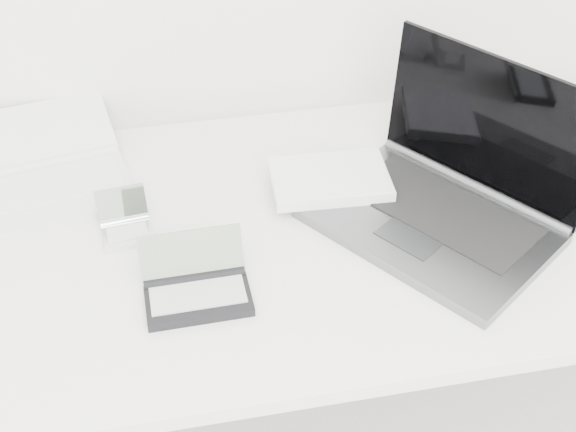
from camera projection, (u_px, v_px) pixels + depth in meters
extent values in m
cube|color=white|center=(299.00, 231.00, 1.55)|extent=(1.60, 0.80, 0.03)
cylinder|color=silver|center=(543.00, 215.00, 2.16)|extent=(0.04, 0.04, 0.70)
cube|color=slate|center=(430.00, 225.00, 1.52)|extent=(0.50, 0.53, 0.02)
cube|color=black|center=(443.00, 210.00, 1.54)|extent=(0.34, 0.39, 0.00)
cube|color=black|center=(488.00, 125.00, 1.52)|extent=(0.28, 0.37, 0.28)
cylinder|color=slate|center=(473.00, 185.00, 1.60)|extent=(0.27, 0.36, 0.03)
cube|color=#343638|center=(410.00, 237.00, 1.48)|extent=(0.13, 0.14, 0.00)
cube|color=white|center=(330.00, 179.00, 1.59)|extent=(0.24, 0.17, 0.02)
cube|color=white|center=(330.00, 174.00, 1.59)|extent=(0.24, 0.16, 0.00)
cube|color=white|center=(59.00, 194.00, 1.60)|extent=(0.31, 0.24, 0.02)
cube|color=silver|center=(57.00, 184.00, 1.60)|extent=(0.27, 0.16, 0.00)
cube|color=white|center=(43.00, 132.00, 1.71)|extent=(0.31, 0.22, 0.05)
cylinder|color=white|center=(51.00, 163.00, 1.66)|extent=(0.28, 0.07, 0.02)
cube|color=silver|center=(128.00, 235.00, 1.51)|extent=(0.10, 0.08, 0.01)
cube|color=#B4B4B9|center=(127.00, 232.00, 1.50)|extent=(0.08, 0.05, 0.00)
cube|color=#909D91|center=(121.00, 204.00, 1.52)|extent=(0.10, 0.04, 0.06)
cylinder|color=silver|center=(125.00, 221.00, 1.53)|extent=(0.09, 0.02, 0.01)
cube|color=black|center=(199.00, 301.00, 1.37)|extent=(0.18, 0.10, 0.02)
cube|color=#A0A0A0|center=(198.00, 295.00, 1.37)|extent=(0.16, 0.07, 0.00)
cube|color=slate|center=(192.00, 254.00, 1.40)|extent=(0.18, 0.05, 0.08)
cylinder|color=black|center=(195.00, 279.00, 1.40)|extent=(0.18, 0.02, 0.02)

